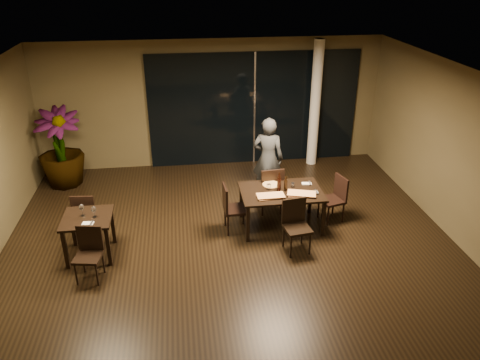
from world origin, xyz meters
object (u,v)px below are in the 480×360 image
object	(u,v)px
chair_side_far	(86,213)
chair_side_near	(89,250)
main_table	(281,194)
chair_main_right	(335,196)
chair_main_near	(296,222)
bottle_a	(279,183)
chair_main_far	(271,188)
bottle_b	(286,184)
potted_plant	(60,148)
side_table	(88,224)
chair_main_left	(231,206)
diner	(268,158)
bottle_c	(279,181)

from	to	relation	value
chair_side_far	chair_side_near	bearing A→B (deg)	106.42
main_table	chair_main_right	size ratio (longest dim) A/B	1.68
chair_main_near	bottle_a	world-z (taller)	bottle_a
chair_main_far	bottle_a	size ratio (longest dim) A/B	3.19
main_table	chair_main_right	world-z (taller)	chair_main_right
chair_main_near	bottle_b	world-z (taller)	bottle_b
main_table	chair_side_near	distance (m)	3.49
chair_main_right	potted_plant	bearing A→B (deg)	-128.24
chair_main_far	chair_main_right	xyz separation A→B (m)	(1.18, -0.42, -0.05)
side_table	bottle_a	world-z (taller)	bottle_a
potted_plant	chair_main_left	bearing A→B (deg)	-35.31
chair_main_right	diner	xyz separation A→B (m)	(-1.11, 1.12, 0.38)
diner	bottle_c	bearing A→B (deg)	108.05
main_table	chair_side_far	world-z (taller)	chair_side_far
chair_main_left	chair_main_right	distance (m)	2.03
diner	bottle_a	bearing A→B (deg)	107.41
side_table	potted_plant	distance (m)	3.10
chair_main_left	chair_main_right	world-z (taller)	chair_main_left
diner	chair_main_right	bearing A→B (deg)	153.67
chair_side_near	diner	size ratio (longest dim) A/B	0.50
main_table	diner	world-z (taller)	diner
bottle_c	chair_main_far	bearing A→B (deg)	96.36
chair_main_left	potted_plant	distance (m)	4.26
bottle_a	chair_main_far	bearing A→B (deg)	94.11
main_table	side_table	distance (m)	3.44
main_table	chair_main_left	size ratio (longest dim) A/B	1.61
chair_side_near	bottle_c	distance (m)	3.50
bottle_a	bottle_c	size ratio (longest dim) A/B	0.93
bottle_b	chair_main_near	bearing A→B (deg)	-88.38
side_table	bottle_b	xyz separation A→B (m)	(3.47, 0.50, 0.27)
chair_side_near	potted_plant	xyz separation A→B (m)	(-1.09, 3.53, 0.39)
bottle_b	bottle_c	distance (m)	0.14
chair_main_far	bottle_b	bearing A→B (deg)	101.51
potted_plant	chair_main_far	bearing A→B (deg)	-23.55
bottle_a	bottle_c	distance (m)	0.06
chair_main_left	chair_side_far	xyz separation A→B (m)	(-2.61, 0.14, -0.03)
chair_main_left	bottle_b	size ratio (longest dim) A/B	3.34
chair_side_near	side_table	bearing A→B (deg)	108.88
chair_main_left	bottle_a	bearing A→B (deg)	-90.01
side_table	chair_side_near	distance (m)	0.62
chair_side_far	diner	size ratio (longest dim) A/B	0.50
chair_main_near	chair_side_far	xyz separation A→B (m)	(-3.64, 0.87, -0.02)
main_table	bottle_b	bearing A→B (deg)	-2.49
chair_main_near	bottle_c	world-z (taller)	bottle_c
diner	bottle_c	xyz separation A→B (m)	(-0.02, -1.17, 0.04)
side_table	chair_main_far	bearing A→B (deg)	17.54
chair_main_far	bottle_c	bearing A→B (deg)	91.62
chair_main_near	potted_plant	distance (m)	5.52
chair_main_far	chair_main_near	world-z (taller)	chair_main_far
chair_main_left	diner	world-z (taller)	diner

